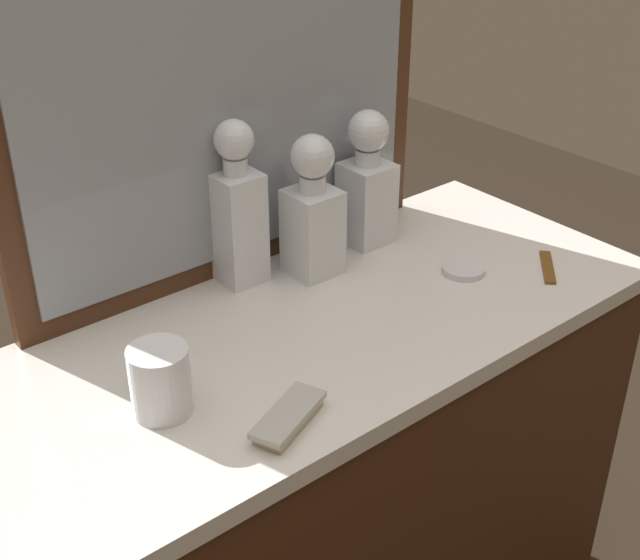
{
  "coord_description": "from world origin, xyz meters",
  "views": [
    {
      "loc": [
        -0.78,
        -0.94,
        1.69
      ],
      "look_at": [
        0.0,
        0.0,
        0.99
      ],
      "focal_mm": 48.31,
      "sensor_mm": 36.0,
      "label": 1
    }
  ],
  "objects_px": {
    "crystal_decanter_left": "(238,218)",
    "tortoiseshell_comb": "(548,267)",
    "crystal_tumbler_rear": "(160,383)",
    "crystal_decanter_center": "(367,190)",
    "silver_brush_far_left": "(288,418)",
    "porcelain_dish": "(464,269)",
    "crystal_decanter_rear": "(313,219)"
  },
  "relations": [
    {
      "from": "crystal_decanter_center",
      "to": "crystal_tumbler_rear",
      "type": "distance_m",
      "value": 0.63
    },
    {
      "from": "silver_brush_far_left",
      "to": "porcelain_dish",
      "type": "bearing_deg",
      "value": 15.31
    },
    {
      "from": "crystal_decanter_left",
      "to": "tortoiseshell_comb",
      "type": "relative_size",
      "value": 2.95
    },
    {
      "from": "crystal_tumbler_rear",
      "to": "porcelain_dish",
      "type": "bearing_deg",
      "value": 0.04
    },
    {
      "from": "crystal_decanter_left",
      "to": "crystal_decanter_rear",
      "type": "distance_m",
      "value": 0.14
    },
    {
      "from": "crystal_decanter_left",
      "to": "tortoiseshell_comb",
      "type": "height_order",
      "value": "crystal_decanter_left"
    },
    {
      "from": "crystal_tumbler_rear",
      "to": "crystal_decanter_rear",
      "type": "bearing_deg",
      "value": 23.15
    },
    {
      "from": "porcelain_dish",
      "to": "silver_brush_far_left",
      "type": "bearing_deg",
      "value": -164.69
    },
    {
      "from": "crystal_decanter_rear",
      "to": "crystal_tumbler_rear",
      "type": "relative_size",
      "value": 2.53
    },
    {
      "from": "crystal_decanter_rear",
      "to": "porcelain_dish",
      "type": "xyz_separation_m",
      "value": [
        0.21,
        -0.18,
        -0.1
      ]
    },
    {
      "from": "crystal_decanter_left",
      "to": "crystal_tumbler_rear",
      "type": "xyz_separation_m",
      "value": [
        -0.31,
        -0.24,
        -0.07
      ]
    },
    {
      "from": "crystal_decanter_left",
      "to": "porcelain_dish",
      "type": "height_order",
      "value": "crystal_decanter_left"
    },
    {
      "from": "crystal_decanter_center",
      "to": "silver_brush_far_left",
      "type": "height_order",
      "value": "crystal_decanter_center"
    },
    {
      "from": "crystal_decanter_center",
      "to": "tortoiseshell_comb",
      "type": "height_order",
      "value": "crystal_decanter_center"
    },
    {
      "from": "crystal_decanter_center",
      "to": "tortoiseshell_comb",
      "type": "distance_m",
      "value": 0.37
    },
    {
      "from": "crystal_decanter_rear",
      "to": "porcelain_dish",
      "type": "distance_m",
      "value": 0.3
    },
    {
      "from": "crystal_decanter_left",
      "to": "crystal_tumbler_rear",
      "type": "height_order",
      "value": "crystal_decanter_left"
    },
    {
      "from": "crystal_decanter_rear",
      "to": "silver_brush_far_left",
      "type": "distance_m",
      "value": 0.46
    },
    {
      "from": "silver_brush_far_left",
      "to": "tortoiseshell_comb",
      "type": "relative_size",
      "value": 1.4
    },
    {
      "from": "silver_brush_far_left",
      "to": "tortoiseshell_comb",
      "type": "distance_m",
      "value": 0.65
    },
    {
      "from": "crystal_tumbler_rear",
      "to": "porcelain_dish",
      "type": "xyz_separation_m",
      "value": [
        0.64,
        0.0,
        -0.04
      ]
    },
    {
      "from": "tortoiseshell_comb",
      "to": "crystal_decanter_left",
      "type": "bearing_deg",
      "value": 144.33
    },
    {
      "from": "crystal_decanter_left",
      "to": "crystal_decanter_rear",
      "type": "height_order",
      "value": "crystal_decanter_left"
    },
    {
      "from": "crystal_decanter_rear",
      "to": "tortoiseshell_comb",
      "type": "xyz_separation_m",
      "value": [
        0.34,
        -0.27,
        -0.1
      ]
    },
    {
      "from": "crystal_decanter_left",
      "to": "crystal_decanter_rear",
      "type": "relative_size",
      "value": 1.14
    },
    {
      "from": "crystal_decanter_center",
      "to": "porcelain_dish",
      "type": "distance_m",
      "value": 0.24
    },
    {
      "from": "crystal_decanter_left",
      "to": "crystal_tumbler_rear",
      "type": "bearing_deg",
      "value": -141.59
    },
    {
      "from": "crystal_decanter_center",
      "to": "porcelain_dish",
      "type": "bearing_deg",
      "value": -76.07
    },
    {
      "from": "tortoiseshell_comb",
      "to": "porcelain_dish",
      "type": "bearing_deg",
      "value": 145.55
    },
    {
      "from": "crystal_decanter_left",
      "to": "crystal_tumbler_rear",
      "type": "distance_m",
      "value": 0.4
    },
    {
      "from": "crystal_tumbler_rear",
      "to": "crystal_decanter_center",
      "type": "bearing_deg",
      "value": 20.01
    },
    {
      "from": "crystal_decanter_center",
      "to": "crystal_tumbler_rear",
      "type": "xyz_separation_m",
      "value": [
        -0.59,
        -0.21,
        -0.06
      ]
    }
  ]
}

